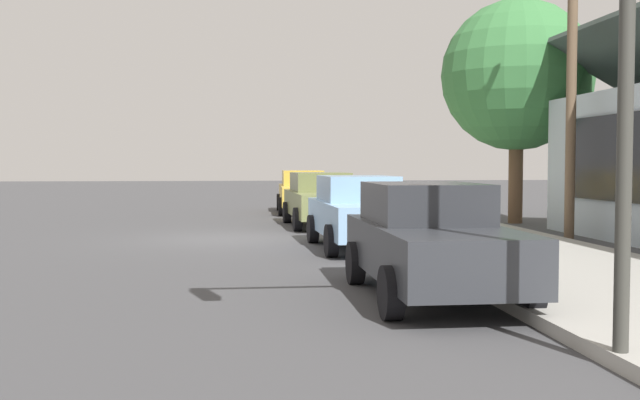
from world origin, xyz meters
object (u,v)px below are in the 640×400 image
car_mustard (303,191)px  car_olive (322,199)px  fire_hydrant_red (393,216)px  car_skyblue (360,211)px  shade_tree (517,76)px  car_charcoal (430,239)px  utility_pole_wooden (572,78)px

car_mustard → car_olive: same height
car_mustard → fire_hydrant_red: bearing=11.7°
car_skyblue → shade_tree: (-6.19, 5.97, 3.76)m
car_mustard → shade_tree: 9.13m
car_charcoal → car_mustard: bearing=-179.3°
shade_tree → fire_hydrant_red: bearing=-53.8°
car_mustard → shade_tree: shade_tree is taller
car_charcoal → fire_hydrant_red: (-8.79, 1.37, -0.32)m
car_skyblue → fire_hydrant_red: bearing=152.6°
car_charcoal → fire_hydrant_red: size_ratio=6.11×
car_olive → shade_tree: shade_tree is taller
shade_tree → car_olive: bearing=-86.1°
shade_tree → fire_hydrant_red: 7.04m
shade_tree → car_charcoal: bearing=-26.2°
car_skyblue → utility_pole_wooden: 6.28m
car_mustard → fire_hydrant_red: (9.01, 1.51, -0.32)m
car_mustard → car_skyblue: (11.80, 0.17, -0.00)m
shade_tree → fire_hydrant_red: (3.39, -4.63, -4.08)m
car_olive → car_skyblue: (5.77, 0.17, -0.00)m
car_charcoal → shade_tree: bearing=154.0°
car_skyblue → utility_pole_wooden: bearing=99.8°
fire_hydrant_red → shade_tree: bearing=126.2°
car_mustard → utility_pole_wooden: 12.44m
car_olive → fire_hydrant_red: 3.35m
fire_hydrant_red → utility_pole_wooden: bearing=67.0°
utility_pole_wooden → car_charcoal: bearing=-37.2°
car_olive → utility_pole_wooden: (4.67, 5.51, 3.11)m
car_charcoal → fire_hydrant_red: 8.90m
car_skyblue → car_charcoal: 5.99m
car_mustard → car_olive: (6.04, 0.00, 0.00)m
car_olive → car_charcoal: (11.75, 0.13, -0.00)m
car_mustard → fire_hydrant_red: 9.14m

